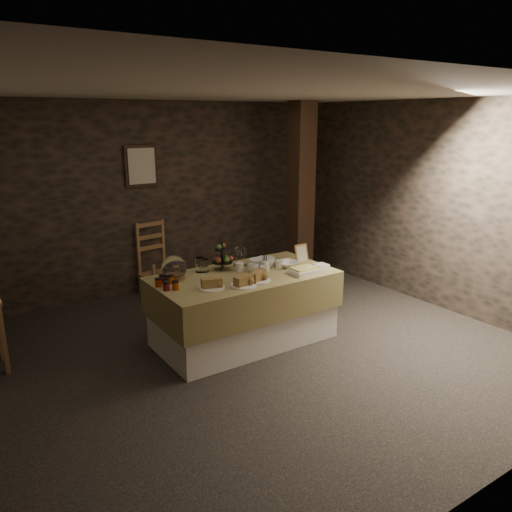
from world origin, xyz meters
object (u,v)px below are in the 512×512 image
buffet_table (244,303)px  chair (157,261)px  timber_column (300,195)px  fruit_stand (223,258)px

buffet_table → chair: chair is taller
timber_column → fruit_stand: (-1.91, -1.06, -0.41)m
timber_column → buffet_table: bearing=-143.7°
chair → fruit_stand: fruit_stand is taller
buffet_table → chair: bearing=93.9°
chair → timber_column: bearing=-28.6°
timber_column → fruit_stand: timber_column is taller
buffet_table → fruit_stand: bearing=108.9°
buffet_table → timber_column: (1.82, 1.33, 0.86)m
fruit_stand → timber_column: bearing=29.0°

